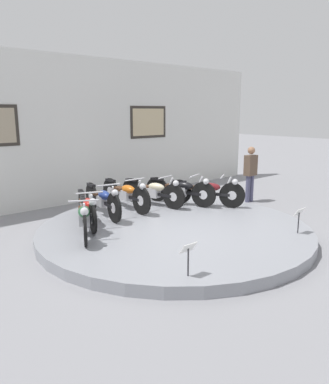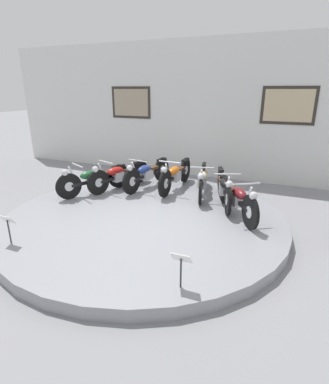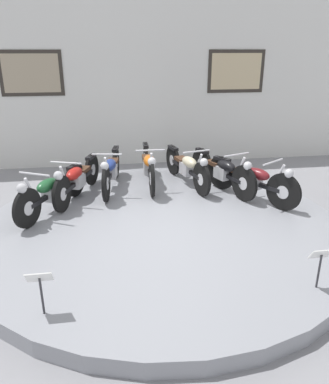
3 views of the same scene
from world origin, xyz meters
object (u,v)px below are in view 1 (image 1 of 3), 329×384
at_px(motorcycle_red, 87,207).
at_px(motorcycle_green, 84,216).
at_px(motorcycle_cream, 153,191).
at_px(motorcycle_black, 181,190).
at_px(visitor_standing, 250,171).
at_px(info_placard_front_left, 188,252).
at_px(motorcycle_blue, 103,199).
at_px(motorcycle_maroon, 207,191).
at_px(info_placard_front_centre, 299,215).
at_px(motorcycle_orange, 126,193).

bearing_deg(motorcycle_red, motorcycle_green, -124.07).
xyz_separation_m(motorcycle_green, motorcycle_cream, (2.47, 0.93, 0.00)).
distance_m(motorcycle_cream, motorcycle_black, 0.71).
distance_m(motorcycle_green, motorcycle_cream, 2.64).
height_order(motorcycle_black, visitor_standing, visitor_standing).
bearing_deg(visitor_standing, motorcycle_red, 175.02).
bearing_deg(info_placard_front_left, motorcycle_black, 48.39).
height_order(motorcycle_blue, motorcycle_maroon, motorcycle_blue).
relative_size(motorcycle_cream, info_placard_front_left, 3.78).
relative_size(motorcycle_blue, info_placard_front_centre, 3.88).
bearing_deg(motorcycle_cream, motorcycle_orange, 169.67).
bearing_deg(motorcycle_orange, motorcycle_blue, -169.69).
relative_size(motorcycle_blue, motorcycle_cream, 1.03).
height_order(motorcycle_cream, motorcycle_black, motorcycle_black).
height_order(motorcycle_red, motorcycle_black, motorcycle_black).
bearing_deg(motorcycle_maroon, info_placard_front_left, -140.52).
bearing_deg(motorcycle_cream, motorcycle_green, -159.35).
bearing_deg(motorcycle_black, motorcycle_orange, 159.31).
relative_size(motorcycle_green, motorcycle_blue, 0.89).
height_order(motorcycle_orange, motorcycle_black, motorcycle_orange).
height_order(motorcycle_red, info_placard_front_left, motorcycle_red).
height_order(motorcycle_maroon, visitor_standing, visitor_standing).
xyz_separation_m(motorcycle_green, motorcycle_blue, (0.99, 0.93, 0.02)).
xyz_separation_m(motorcycle_orange, motorcycle_maroon, (1.73, -1.06, -0.01)).
height_order(motorcycle_blue, motorcycle_cream, motorcycle_blue).
distance_m(motorcycle_orange, motorcycle_maroon, 2.03).
distance_m(motorcycle_red, info_placard_front_left, 3.21).
relative_size(info_placard_front_left, visitor_standing, 0.32).
height_order(motorcycle_red, motorcycle_blue, motorcycle_blue).
bearing_deg(motorcycle_blue, visitor_standing, -10.52).
bearing_deg(motorcycle_orange, motorcycle_maroon, -31.57).
xyz_separation_m(motorcycle_red, motorcycle_cream, (2.09, 0.38, 0.00)).
height_order(motorcycle_cream, visitor_standing, visitor_standing).
xyz_separation_m(motorcycle_cream, motorcycle_maroon, (0.98, -0.93, 0.01)).
distance_m(motorcycle_maroon, info_placard_front_left, 4.19).
height_order(info_placard_front_left, visitor_standing, visitor_standing).
bearing_deg(motorcycle_green, motorcycle_orange, 31.71).
bearing_deg(motorcycle_orange, motorcycle_red, -159.21).
bearing_deg(motorcycle_maroon, motorcycle_blue, 159.39).
height_order(motorcycle_cream, info_placard_front_left, motorcycle_cream).
xyz_separation_m(motorcycle_cream, info_placard_front_left, (-2.25, -3.59, -0.01)).
bearing_deg(motorcycle_red, motorcycle_orange, 20.79).
relative_size(motorcycle_orange, motorcycle_black, 1.06).
bearing_deg(motorcycle_green, motorcycle_maroon, 0.06).
bearing_deg(motorcycle_cream, motorcycle_red, -169.79).
bearing_deg(motorcycle_green, motorcycle_cream, 20.65).
xyz_separation_m(motorcycle_red, motorcycle_maroon, (3.08, -0.55, 0.01)).
distance_m(motorcycle_maroon, info_placard_front_centre, 2.67).
bearing_deg(motorcycle_blue, motorcycle_cream, -0.04).
bearing_deg(info_placard_front_centre, visitor_standing, 52.34).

